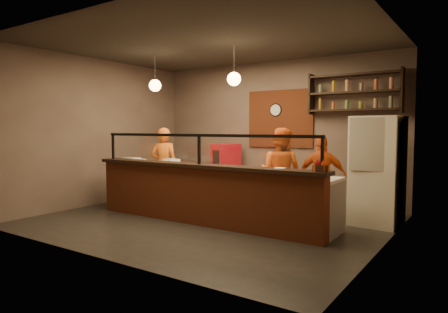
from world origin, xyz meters
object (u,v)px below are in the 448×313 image
Objects in this scene: cook_right at (322,176)px; red_cooler at (226,171)px; wall_clock at (276,110)px; cook_left at (164,166)px; condiment_caddy at (320,168)px; fridge at (377,171)px; pepper_mill at (322,165)px; cook_mid at (281,173)px; pizza_dough at (197,169)px.

red_cooler is (-2.65, 0.69, -0.12)m from cook_right.
cook_left is at bearing -140.08° from wall_clock.
wall_clock reaches higher than cook_right.
condiment_caddy is (0.62, -1.79, 0.34)m from cook_right.
fridge is 10.07× the size of pepper_mill.
wall_clock is 1.60× the size of pepper_mill.
fridge reaches higher than cook_right.
red_cooler is at bearing -37.32° from cook_right.
wall_clock is 2.22m from cook_right.
fridge reaches higher than cook_left.
red_cooler is at bearing 142.84° from condiment_caddy.
cook_left is 9.91× the size of condiment_caddy.
red_cooler is at bearing -31.22° from cook_mid.
cook_mid is at bearing -161.12° from fridge.
cook_left is 4.22m from condiment_caddy.
wall_clock is at bearing -56.79° from cook_right.
cook_left is 4.48m from fridge.
cook_mid is (0.87, -1.53, -1.25)m from wall_clock.
cook_right is 1.88m from pepper_mill.
wall_clock is 1.75× the size of condiment_caddy.
fridge is (4.45, 0.53, 0.09)m from cook_left.
wall_clock is 2.58m from pizza_dough.
wall_clock reaches higher than cook_mid.
cook_mid is 9.03× the size of pepper_mill.
pepper_mill is (2.10, -2.73, -0.95)m from wall_clock.
pizza_dough is (-1.43, -0.69, 0.06)m from cook_mid.
cook_mid is 0.90× the size of fridge.
pepper_mill is at bearing -99.62° from fridge.
pizza_dough is (0.62, -1.91, 0.25)m from red_cooler.
condiment_caddy is (2.10, -2.79, -0.99)m from wall_clock.
condiment_caddy is at bearing 133.88° from cook_mid.
cook_mid reaches higher than pizza_dough.
fridge is 1.44× the size of red_cooler.
fridge is 1.74m from condiment_caddy.
fridge is 11.00× the size of condiment_caddy.
cook_left reaches higher than condiment_caddy.
fridge reaches higher than red_cooler.
cook_left is 1.10× the size of cook_right.
pizza_dough is at bearing -52.10° from red_cooler.
cook_left is 1.30× the size of red_cooler.
cook_mid is 1.29× the size of red_cooler.
cook_left is at bearing -100.50° from red_cooler.
wall_clock reaches higher than fridge.
cook_left is 9.07× the size of pepper_mill.
cook_mid is (2.82, 0.10, -0.00)m from cook_left.
cook_left is 3.49m from cook_right.
wall_clock reaches higher than pizza_dough.
fridge is at bearing 165.41° from cook_left.
condiment_caddy is at bearing 86.38° from cook_right.
cook_left is 1.55m from red_cooler.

